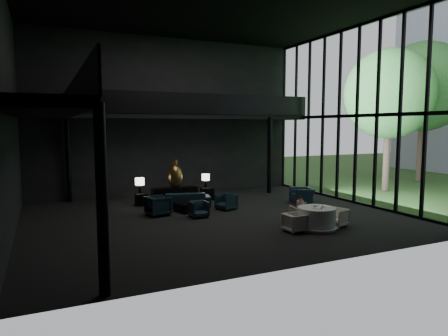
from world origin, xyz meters
name	(u,v)px	position (x,y,z in m)	size (l,w,h in m)	color
floor	(216,217)	(0.00, 0.00, 0.00)	(14.00, 12.00, 0.02)	black
ceiling	(216,5)	(0.00, 0.00, 8.00)	(14.00, 12.00, 0.02)	black
wall_back	(170,117)	(0.00, 6.00, 4.00)	(14.00, 0.04, 8.00)	black
wall_front	(313,107)	(0.00, -6.00, 4.00)	(14.00, 0.04, 8.00)	black
wall_left	(7,111)	(-7.00, 0.00, 4.00)	(0.04, 12.00, 8.00)	black
curtain_wall	(357,116)	(6.95, 0.00, 4.00)	(0.20, 12.00, 8.00)	black
mezzanine_left	(43,111)	(-6.00, 0.00, 4.00)	(2.00, 12.00, 0.25)	black
mezzanine_back	(195,117)	(1.00, 5.00, 4.00)	(12.00, 2.00, 0.25)	black
railing_left	(76,93)	(-5.00, 0.00, 4.60)	(0.06, 12.00, 1.00)	black
railing_back	(202,104)	(1.00, 4.00, 4.60)	(12.00, 0.06, 1.00)	black
column_sw	(102,201)	(-5.00, -5.70, 2.00)	(0.24, 0.24, 4.00)	black
column_nw	(68,159)	(-5.00, 5.70, 2.00)	(0.24, 0.24, 4.00)	black
column_ne	(270,155)	(4.80, 4.00, 2.00)	(0.24, 0.24, 4.00)	black
tree_near	(389,94)	(11.00, 2.00, 5.23)	(4.80, 4.80, 7.65)	#382D23
tree_far	(423,87)	(16.00, 4.00, 5.99)	(5.60, 5.60, 8.80)	#382D23
console	(175,195)	(-0.55, 3.59, 0.34)	(2.15, 0.49, 0.68)	black
bronze_urn	(175,176)	(-0.55, 3.49, 1.24)	(0.70, 0.70, 1.30)	olive
side_table_left	(141,199)	(-2.15, 3.46, 0.27)	(0.48, 0.48, 0.53)	black
table_lamp_left	(140,182)	(-2.15, 3.68, 1.02)	(0.41, 0.41, 0.68)	black
side_table_right	(207,194)	(1.05, 3.51, 0.30)	(0.54, 0.54, 0.59)	black
table_lamp_right	(206,178)	(1.05, 3.69, 1.05)	(0.38, 0.38, 0.63)	black
sofa	(185,196)	(-0.47, 2.39, 0.47)	(2.42, 0.71, 0.95)	#1C3147
lounge_armchair_west	(158,204)	(-1.98, 1.19, 0.48)	(0.92, 0.87, 0.95)	#0E222F
lounge_armchair_east	(226,201)	(0.92, 1.07, 0.35)	(0.69, 0.64, 0.71)	black
lounge_armchair_south	(199,209)	(-0.64, 0.20, 0.31)	(0.61, 0.57, 0.63)	black
window_armchair	(302,193)	(4.79, 1.04, 0.45)	(1.04, 0.67, 0.90)	#103045
coffee_table	(187,207)	(-0.71, 1.36, 0.19)	(0.83, 0.83, 0.37)	black
dining_table	(316,220)	(2.43, -3.11, 0.33)	(1.46, 1.46, 0.75)	white
dining_chair_north	(301,214)	(2.48, -2.13, 0.30)	(0.59, 0.55, 0.61)	beige
dining_chair_east	(336,217)	(3.30, -3.09, 0.32)	(0.62, 0.58, 0.63)	beige
dining_chair_west	(295,223)	(1.53, -3.12, 0.30)	(0.59, 0.55, 0.61)	beige
child	(300,203)	(2.43, -2.14, 0.72)	(0.26, 0.26, 0.55)	pink
plate_a	(316,208)	(2.33, -3.22, 0.76)	(0.25, 0.25, 0.02)	white
plate_b	(317,205)	(2.67, -2.82, 0.76)	(0.21, 0.21, 0.01)	white
saucer	(325,207)	(2.73, -3.16, 0.76)	(0.17, 0.17, 0.01)	white
coffee_cup	(323,206)	(2.63, -3.19, 0.79)	(0.08, 0.08, 0.06)	white
cereal_bowl	(315,206)	(2.44, -3.01, 0.79)	(0.16, 0.16, 0.08)	white
cream_pot	(322,208)	(2.41, -3.39, 0.79)	(0.06, 0.06, 0.07)	#99999E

